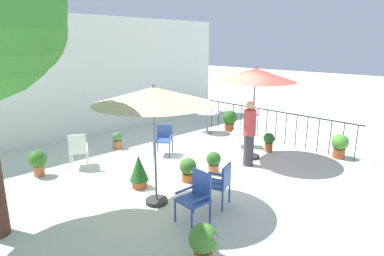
{
  "coord_description": "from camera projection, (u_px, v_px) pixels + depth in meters",
  "views": [
    {
      "loc": [
        -5.55,
        -5.6,
        3.09
      ],
      "look_at": [
        0.0,
        0.17,
        1.0
      ],
      "focal_mm": 30.34,
      "sensor_mm": 36.0,
      "label": 1
    }
  ],
  "objects": [
    {
      "name": "terrace_railing",
      "position": [
        272.0,
        120.0,
        10.53
      ],
      "size": [
        0.03,
        5.66,
        1.01
      ],
      "color": "black",
      "rests_on": "ground"
    },
    {
      "name": "ground_plane",
      "position": [
        197.0,
        167.0,
        8.41
      ],
      "size": [
        60.0,
        60.0,
        0.0
      ],
      "primitive_type": "plane",
      "color": "beige"
    },
    {
      "name": "patio_chair_0",
      "position": [
        242.0,
        130.0,
        9.98
      ],
      "size": [
        0.62,
        0.62,
        0.88
      ],
      "color": "silver",
      "rests_on": "ground"
    },
    {
      "name": "potted_plant_8",
      "position": [
        269.0,
        141.0,
        9.49
      ],
      "size": [
        0.32,
        0.32,
        0.57
      ],
      "color": "#A2572B",
      "rests_on": "ground"
    },
    {
      "name": "cafe_table_0",
      "position": [
        207.0,
        118.0,
        11.51
      ],
      "size": [
        0.82,
        0.82,
        0.74
      ],
      "color": "silver",
      "rests_on": "ground"
    },
    {
      "name": "potted_plant_5",
      "position": [
        38.0,
        161.0,
        7.73
      ],
      "size": [
        0.42,
        0.42,
        0.64
      ],
      "color": "#B5623C",
      "rests_on": "ground"
    },
    {
      "name": "potted_plant_6",
      "position": [
        139.0,
        170.0,
        7.1
      ],
      "size": [
        0.42,
        0.42,
        0.75
      ],
      "color": "#B95630",
      "rests_on": "ground"
    },
    {
      "name": "patio_chair_1",
      "position": [
        78.0,
        149.0,
        8.22
      ],
      "size": [
        0.62,
        0.65,
        0.92
      ],
      "color": "silver",
      "rests_on": "ground"
    },
    {
      "name": "patio_umbrella_0",
      "position": [
        255.0,
        76.0,
        8.49
      ],
      "size": [
        2.15,
        2.15,
        2.54
      ],
      "color": "#2D2D2D",
      "rests_on": "ground"
    },
    {
      "name": "potted_plant_1",
      "position": [
        188.0,
        169.0,
        7.45
      ],
      "size": [
        0.4,
        0.4,
        0.56
      ],
      "color": "#B15A2A",
      "rests_on": "ground"
    },
    {
      "name": "potted_plant_2",
      "position": [
        230.0,
        119.0,
        11.82
      ],
      "size": [
        0.52,
        0.52,
        0.75
      ],
      "color": "#A84E2F",
      "rests_on": "ground"
    },
    {
      "name": "potted_plant_0",
      "position": [
        117.0,
        140.0,
        9.8
      ],
      "size": [
        0.28,
        0.28,
        0.51
      ],
      "color": "#B6653C",
      "rests_on": "ground"
    },
    {
      "name": "patio_chair_3",
      "position": [
        196.0,
        194.0,
        5.72
      ],
      "size": [
        0.49,
        0.5,
        0.92
      ],
      "color": "#2B4A9F",
      "rests_on": "ground"
    },
    {
      "name": "potted_plant_4",
      "position": [
        214.0,
        162.0,
        7.88
      ],
      "size": [
        0.36,
        0.36,
        0.56
      ],
      "color": "#BE673E",
      "rests_on": "ground"
    },
    {
      "name": "patio_umbrella_1",
      "position": [
        153.0,
        97.0,
        5.95
      ],
      "size": [
        2.24,
        2.24,
        2.38
      ],
      "color": "#2D2D2D",
      "rests_on": "ground"
    },
    {
      "name": "patio_chair_4",
      "position": [
        219.0,
        182.0,
        6.27
      ],
      "size": [
        0.59,
        0.62,
        0.86
      ],
      "color": "#244B93",
      "rests_on": "ground"
    },
    {
      "name": "potted_plant_3",
      "position": [
        204.0,
        241.0,
        4.71
      ],
      "size": [
        0.44,
        0.44,
        0.57
      ],
      "color": "#BD5933",
      "rests_on": "ground"
    },
    {
      "name": "villa_facade",
      "position": [
        98.0,
        76.0,
        11.33
      ],
      "size": [
        10.94,
        0.3,
        4.03
      ],
      "primitive_type": "cube",
      "color": "white",
      "rests_on": "ground"
    },
    {
      "name": "standing_person",
      "position": [
        249.0,
        133.0,
        8.29
      ],
      "size": [
        0.45,
        0.45,
        1.7
      ],
      "color": "#33333D",
      "rests_on": "ground"
    },
    {
      "name": "potted_plant_7",
      "position": [
        340.0,
        145.0,
        8.96
      ],
      "size": [
        0.45,
        0.45,
        0.69
      ],
      "color": "#B05231",
      "rests_on": "ground"
    },
    {
      "name": "patio_chair_2",
      "position": [
        164.0,
        137.0,
        9.25
      ],
      "size": [
        0.69,
        0.69,
        0.85
      ],
      "color": "#375090",
      "rests_on": "ground"
    }
  ]
}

